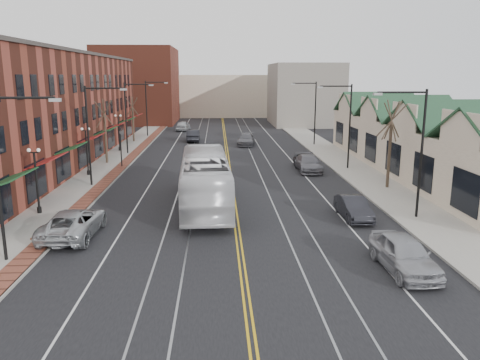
{
  "coord_description": "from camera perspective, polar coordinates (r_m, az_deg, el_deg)",
  "views": [
    {
      "loc": [
        -1.12,
        -21.98,
        8.96
      ],
      "look_at": [
        0.39,
        8.94,
        2.0
      ],
      "focal_mm": 35.0,
      "sensor_mm": 36.0,
      "label": 1
    }
  ],
  "objects": [
    {
      "name": "manhole_far",
      "position": [
        32.83,
        -20.61,
        -3.71
      ],
      "size": [
        0.6,
        0.6,
        0.02
      ],
      "primitive_type": "cylinder",
      "color": "#592D19",
      "rests_on": "sidewalk_left"
    },
    {
      "name": "lamppost_l_2",
      "position": [
        44.09,
        -18.15,
        3.22
      ],
      "size": [
        0.84,
        0.28,
        4.27
      ],
      "color": "black",
      "rests_on": "sidewalk_left"
    },
    {
      "name": "streetlight_r_2",
      "position": [
        61.32,
        8.76,
        8.85
      ],
      "size": [
        3.33,
        0.25,
        8.0
      ],
      "color": "black",
      "rests_on": "sidewalk_right"
    },
    {
      "name": "backdrop_mid",
      "position": [
        107.07,
        -2.23,
        10.27
      ],
      "size": [
        22.0,
        14.0,
        9.0
      ],
      "primitive_type": "cube",
      "color": "#C6B398",
      "rests_on": "ground"
    },
    {
      "name": "sidewalk_left",
      "position": [
        44.26,
        -16.96,
        0.53
      ],
      "size": [
        4.0,
        120.0,
        0.15
      ],
      "primitive_type": "cube",
      "color": "gray",
      "rests_on": "ground"
    },
    {
      "name": "traffic_signal",
      "position": [
        47.41,
        -14.34,
        4.26
      ],
      "size": [
        0.18,
        0.15,
        3.8
      ],
      "color": "black",
      "rests_on": "sidewalk_left"
    },
    {
      "name": "distant_car_far",
      "position": [
        78.11,
        -6.96,
        6.59
      ],
      "size": [
        2.43,
        4.94,
        1.62
      ],
      "primitive_type": "imported",
      "rotation": [
        0.0,
        0.0,
        3.03
      ],
      "color": "#AFB2B6",
      "rests_on": "ground"
    },
    {
      "name": "tree_left_far",
      "position": [
        65.23,
        -12.94,
        7.35
      ],
      "size": [
        1.66,
        1.28,
        6.02
      ],
      "color": "#382B21",
      "rests_on": "sidewalk_left"
    },
    {
      "name": "lamppost_l_3",
      "position": [
        57.58,
        -14.55,
        5.53
      ],
      "size": [
        0.84,
        0.28,
        4.27
      ],
      "color": "black",
      "rests_on": "sidewalk_left"
    },
    {
      "name": "transit_bus",
      "position": [
        32.58,
        -4.27,
        0.06
      ],
      "size": [
        3.67,
        13.5,
        3.73
      ],
      "primitive_type": "imported",
      "rotation": [
        0.0,
        0.0,
        3.18
      ],
      "color": "silver",
      "rests_on": "ground"
    },
    {
      "name": "streetlight_l_0",
      "position": [
        24.43,
        -26.74,
        2.05
      ],
      "size": [
        3.33,
        0.25,
        8.0
      ],
      "color": "black",
      "rests_on": "sidewalk_left"
    },
    {
      "name": "backdrop_left",
      "position": [
        93.19,
        -12.22,
        11.19
      ],
      "size": [
        14.0,
        18.0,
        14.0
      ],
      "primitive_type": "cube",
      "color": "maroon",
      "rests_on": "ground"
    },
    {
      "name": "backdrop_right",
      "position": [
        88.52,
        7.83,
        10.31
      ],
      "size": [
        12.0,
        16.0,
        11.0
      ],
      "primitive_type": "cube",
      "color": "slate",
      "rests_on": "ground"
    },
    {
      "name": "parked_car_b",
      "position": [
        30.67,
        13.66,
        -3.3
      ],
      "size": [
        1.56,
        4.32,
        1.42
      ],
      "primitive_type": "imported",
      "rotation": [
        0.0,
        0.0,
        0.01
      ],
      "color": "black",
      "rests_on": "ground"
    },
    {
      "name": "manhole_mid",
      "position": [
        28.33,
        -23.63,
        -6.53
      ],
      "size": [
        0.6,
        0.6,
        0.02
      ],
      "primitive_type": "cylinder",
      "color": "#592D19",
      "rests_on": "sidewalk_left"
    },
    {
      "name": "streetlight_l_3",
      "position": [
        70.79,
        -11.0,
        9.26
      ],
      "size": [
        3.33,
        0.25,
        8.0
      ],
      "color": "black",
      "rests_on": "sidewalk_left"
    },
    {
      "name": "parked_car_d",
      "position": [
        46.37,
        7.97,
        2.31
      ],
      "size": [
        2.07,
        4.33,
        1.43
      ],
      "primitive_type": "imported",
      "rotation": [
        0.0,
        0.0,
        0.09
      ],
      "color": "black",
      "rests_on": "ground"
    },
    {
      "name": "ground",
      "position": [
        23.76,
        0.12,
        -9.48
      ],
      "size": [
        160.0,
        160.0,
        0.0
      ],
      "primitive_type": "plane",
      "color": "black",
      "rests_on": "ground"
    },
    {
      "name": "parked_suv",
      "position": [
        28.14,
        -19.64,
        -4.95
      ],
      "size": [
        2.8,
        5.82,
        1.6
      ],
      "primitive_type": "imported",
      "rotation": [
        0.0,
        0.0,
        3.12
      ],
      "color": "#A9ADB0",
      "rests_on": "ground"
    },
    {
      "name": "tree_right_mid",
      "position": [
        38.82,
        17.83,
        4.35
      ],
      "size": [
        1.9,
        1.46,
        6.93
      ],
      "color": "#382B21",
      "rests_on": "sidewalk_right"
    },
    {
      "name": "distant_car_left",
      "position": [
        65.29,
        -5.71,
        5.43
      ],
      "size": [
        1.76,
        4.9,
        1.61
      ],
      "primitive_type": "imported",
      "rotation": [
        0.0,
        0.0,
        3.15
      ],
      "color": "black",
      "rests_on": "ground"
    },
    {
      "name": "building_right",
      "position": [
        46.6,
        21.51,
        3.57
      ],
      "size": [
        8.0,
        36.0,
        4.6
      ],
      "primitive_type": "cube",
      "color": "#C6B398",
      "rests_on": "ground"
    },
    {
      "name": "distant_car_right",
      "position": [
        61.32,
        0.75,
        4.97
      ],
      "size": [
        2.72,
        5.36,
        1.49
      ],
      "primitive_type": "imported",
      "rotation": [
        0.0,
        0.0,
        -0.13
      ],
      "color": "slate",
      "rests_on": "ground"
    },
    {
      "name": "streetlight_l_2",
      "position": [
        55.02,
        -13.32,
        8.24
      ],
      "size": [
        3.33,
        0.25,
        8.0
      ],
      "color": "black",
      "rests_on": "sidewalk_left"
    },
    {
      "name": "sidewalk_right",
      "position": [
        44.87,
        14.27,
        0.85
      ],
      "size": [
        4.0,
        120.0,
        0.15
      ],
      "primitive_type": "cube",
      "color": "gray",
      "rests_on": "ground"
    },
    {
      "name": "parked_car_a",
      "position": [
        23.28,
        19.36,
        -8.49
      ],
      "size": [
        2.23,
        5.02,
        1.68
      ],
      "primitive_type": "imported",
      "rotation": [
        0.0,
        0.0,
        0.05
      ],
      "color": "#A1A2A8",
      "rests_on": "ground"
    },
    {
      "name": "streetlight_l_1",
      "position": [
        39.45,
        -17.46,
        6.37
      ],
      "size": [
        3.33,
        0.25,
        8.0
      ],
      "color": "black",
      "rests_on": "sidewalk_left"
    },
    {
      "name": "lamppost_l_1",
      "position": [
        32.87,
        -23.54,
        -0.26
      ],
      "size": [
        0.84,
        0.28,
        4.27
      ],
      "color": "black",
      "rests_on": "sidewalk_left"
    },
    {
      "name": "parked_car_c",
      "position": [
        44.93,
        8.32,
        2.01
      ],
      "size": [
        2.11,
        5.19,
        1.51
      ],
      "primitive_type": "imported",
      "rotation": [
        0.0,
        0.0,
        0.0
      ],
      "color": "slate",
      "rests_on": "ground"
    },
    {
      "name": "building_left",
      "position": [
        52.25,
        -23.03,
        7.88
      ],
      "size": [
        10.0,
        50.0,
        11.0
      ],
      "primitive_type": "cube",
      "color": "maroon",
      "rests_on": "ground"
    },
    {
      "name": "streetlight_r_0",
      "position": [
        30.76,
        20.6,
        4.52
      ],
      "size": [
        3.33,
        0.25,
        8.0
      ],
      "color": "black",
      "rests_on": "sidewalk_right"
    },
    {
      "name": "streetlight_r_1",
      "position": [
        45.8,
        12.73,
        7.44
      ],
      "size": [
        3.33,
        0.25,
        8.0
      ],
      "color": "black",
      "rests_on": "sidewalk_right"
    },
    {
      "name": "tree_left_near",
      "position": [
        49.61,
        -16.12,
        5.87
      ],
      "size": [
        1.78,
        1.37,
        6.48
      ],
      "color": "#382B21",
      "rests_on": "sidewalk_left"
    }
  ]
}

